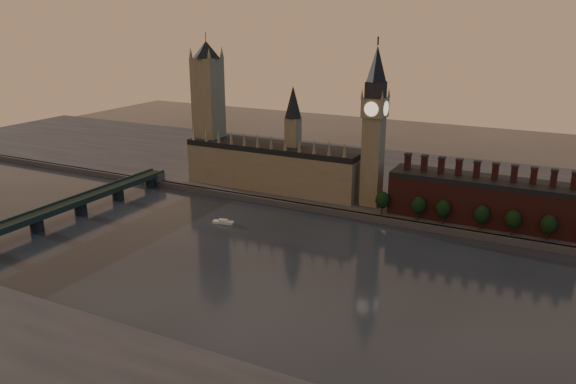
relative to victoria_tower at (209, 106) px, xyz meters
name	(u,v)px	position (x,y,z in m)	size (l,w,h in m)	color
ground	(280,271)	(120.00, -115.00, -59.09)	(900.00, 900.00, 0.00)	black
north_bank	(387,180)	(120.00, 63.04, -57.09)	(900.00, 182.00, 4.00)	#4C4C51
palace_of_westminster	(275,164)	(55.59, -0.09, -37.46)	(130.00, 30.30, 74.00)	gray
victoria_tower	(209,106)	(0.00, 0.00, 0.00)	(24.00, 24.00, 108.00)	gray
big_ben	(374,125)	(130.00, -5.00, -2.26)	(15.00, 15.00, 107.00)	gray
chimney_block	(483,199)	(200.00, -5.00, -41.27)	(110.00, 25.00, 37.00)	#4F201E
embankment_tree_0	(382,200)	(142.71, -20.77, -45.62)	(8.60, 8.60, 14.88)	black
embankment_tree_1	(419,205)	(165.55, -20.86, -45.62)	(8.60, 8.60, 14.88)	black
embankment_tree_2	(443,209)	(180.18, -20.34, -45.62)	(8.60, 8.60, 14.88)	black
embankment_tree_3	(482,214)	(202.25, -20.25, -45.62)	(8.60, 8.60, 14.88)	black
embankment_tree_4	(513,219)	(219.24, -20.96, -45.62)	(8.60, 8.60, 14.88)	black
embankment_tree_5	(549,224)	(237.58, -20.80, -45.62)	(8.60, 8.60, 14.88)	black
westminster_bridge	(55,212)	(-35.00, -117.70, -51.65)	(14.00, 200.00, 11.55)	#1E2F2A
river_boat	(223,222)	(57.15, -70.78, -58.08)	(13.58, 6.24, 2.62)	silver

